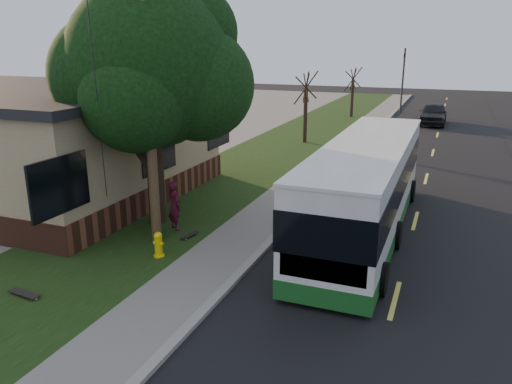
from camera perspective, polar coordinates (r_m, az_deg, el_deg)
ground at (r=13.61m, az=-1.57°, el=-9.25°), size 120.00×120.00×0.00m
road at (r=22.07m, az=18.56°, el=0.19°), size 8.00×80.00×0.01m
curb at (r=22.57m, az=8.43°, el=1.40°), size 0.25×80.00×0.12m
sidewalk at (r=22.81m, az=5.98°, el=1.60°), size 2.00×80.00×0.08m
grass_verge at (r=23.94m, az=-2.11°, el=2.40°), size 5.00×80.00×0.07m
building_lot at (r=29.33m, az=-20.36°, el=4.00°), size 15.00×80.00×0.04m
fire_hydrant at (r=14.57m, az=-11.09°, el=-5.91°), size 0.32×0.32×0.74m
utility_pole at (r=14.75m, az=-12.28°, el=11.19°), size 2.86×3.21×9.07m
leafy_tree at (r=16.57m, az=-11.73°, el=13.65°), size 6.30×6.00×7.80m
bare_tree_near at (r=30.64m, az=5.68°, el=9.52°), size 1.38×1.21×4.31m
bare_tree_far at (r=42.16m, az=10.95°, el=11.06°), size 1.38×1.21×4.03m
traffic_signal at (r=45.53m, az=16.45°, el=12.56°), size 0.18×0.22×5.50m
transit_bus at (r=16.21m, az=12.42°, el=0.71°), size 2.55×11.05×2.99m
skateboarder at (r=16.38m, az=-9.32°, el=-1.56°), size 0.71×0.65×1.63m
skateboard_main at (r=15.93m, az=-7.58°, el=-4.93°), size 0.31×0.77×0.07m
skateboard_spare at (r=13.53m, az=-24.98°, el=-10.47°), size 0.92×0.32×0.08m
dumpster at (r=21.66m, az=-20.81°, el=1.53°), size 1.74×1.55×1.29m
distant_car at (r=40.30m, az=19.55°, el=8.46°), size 1.96×4.80×1.63m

